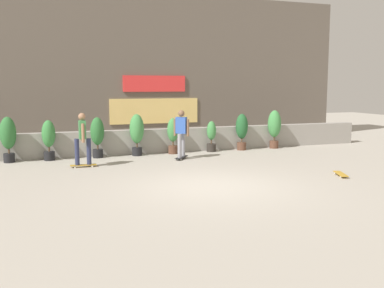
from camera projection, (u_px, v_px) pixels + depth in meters
The scene contains 14 objects.
ground_plane at pixel (212, 186), 11.41m from camera, with size 48.00×48.00×0.00m, color #A8A093.
planter_wall at pixel (152, 141), 16.94m from camera, with size 18.00×0.40×0.90m, color gray.
building_backdrop at pixel (129, 69), 20.31m from camera, with size 20.00×2.08×6.50m.
potted_plant_0 at pixel (8, 136), 14.80m from camera, with size 0.52×0.52×1.52m.
potted_plant_1 at pixel (49, 138), 15.24m from camera, with size 0.45×0.45×1.37m.
potted_plant_2 at pixel (97, 134), 15.78m from camera, with size 0.48×0.48×1.43m.
potted_plant_3 at pixel (137, 132), 16.24m from camera, with size 0.52×0.52×1.51m.
potted_plant_4 at pixel (173, 134), 16.72m from camera, with size 0.43×0.43×1.33m.
potted_plant_5 at pixel (211, 136), 17.26m from camera, with size 0.36×0.36×1.17m.
potted_plant_6 at pixel (242, 129), 17.66m from camera, with size 0.48×0.48×1.43m.
potted_plant_7 at pixel (274, 126), 18.14m from camera, with size 0.53×0.53×1.54m.
skater_by_wall_right at pixel (83, 137), 13.95m from camera, with size 0.81×0.56×1.70m.
skater_mid_plaza at pixel (181, 132), 15.47m from camera, with size 0.65×0.75×1.70m.
skateboard_near_camera at pixel (341, 174), 12.70m from camera, with size 0.46×0.82×0.08m.
Camera 1 is at (-4.25, -10.34, 2.57)m, focal length 42.12 mm.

